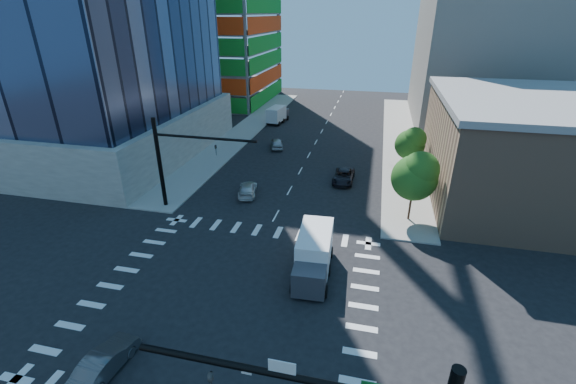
# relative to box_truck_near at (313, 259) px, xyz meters

# --- Properties ---
(ground) EXTENTS (160.00, 160.00, 0.00)m
(ground) POSITION_rel_box_truck_near_xyz_m (-5.08, -3.62, -1.41)
(ground) COLOR black
(ground) RESTS_ON ground
(road_markings) EXTENTS (20.00, 20.00, 0.01)m
(road_markings) POSITION_rel_box_truck_near_xyz_m (-5.08, -3.62, -1.40)
(road_markings) COLOR silver
(road_markings) RESTS_ON ground
(sidewalk_ne) EXTENTS (5.00, 60.00, 0.15)m
(sidewalk_ne) POSITION_rel_box_truck_near_xyz_m (7.42, 36.38, -1.33)
(sidewalk_ne) COLOR gray
(sidewalk_ne) RESTS_ON ground
(sidewalk_nw) EXTENTS (5.00, 60.00, 0.15)m
(sidewalk_nw) POSITION_rel_box_truck_near_xyz_m (-17.58, 36.38, -1.33)
(sidewalk_nw) COLOR gray
(sidewalk_nw) RESTS_ON ground
(commercial_building) EXTENTS (20.50, 22.50, 10.60)m
(commercial_building) POSITION_rel_box_truck_near_xyz_m (19.92, 18.38, 3.90)
(commercial_building) COLOR #977157
(commercial_building) RESTS_ON ground
(bg_building_ne) EXTENTS (24.00, 30.00, 28.00)m
(bg_building_ne) POSITION_rel_box_truck_near_xyz_m (21.92, 51.38, 12.59)
(bg_building_ne) COLOR slate
(bg_building_ne) RESTS_ON ground
(signal_mast_nw) EXTENTS (10.20, 0.40, 9.00)m
(signal_mast_nw) POSITION_rel_box_truck_near_xyz_m (-15.08, 7.88, 4.08)
(signal_mast_nw) COLOR black
(signal_mast_nw) RESTS_ON sidewalk_nw
(tree_south) EXTENTS (4.16, 4.16, 6.82)m
(tree_south) POSITION_rel_box_truck_near_xyz_m (7.54, 10.29, 3.28)
(tree_south) COLOR #382316
(tree_south) RESTS_ON sidewalk_ne
(tree_north) EXTENTS (3.54, 3.52, 5.78)m
(tree_north) POSITION_rel_box_truck_near_xyz_m (7.84, 22.29, 2.58)
(tree_north) COLOR #382316
(tree_north) RESTS_ON sidewalk_ne
(car_nb_far) EXTENTS (2.35, 4.91, 1.35)m
(car_nb_far) POSITION_rel_box_truck_near_xyz_m (0.49, 18.19, -0.73)
(car_nb_far) COLOR black
(car_nb_far) RESTS_ON ground
(car_sb_near) EXTENTS (2.76, 4.74, 1.29)m
(car_sb_near) POSITION_rel_box_truck_near_xyz_m (-9.28, 12.38, -0.77)
(car_sb_near) COLOR silver
(car_sb_near) RESTS_ON ground
(car_sb_mid) EXTENTS (2.84, 4.55, 1.44)m
(car_sb_mid) POSITION_rel_box_truck_near_xyz_m (-10.18, 28.33, -0.69)
(car_sb_mid) COLOR #A2A3A9
(car_sb_mid) RESTS_ON ground
(car_sb_cross) EXTENTS (1.83, 4.36, 1.40)m
(car_sb_cross) POSITION_rel_box_truck_near_xyz_m (-9.60, -11.03, -0.71)
(car_sb_cross) COLOR #47484C
(car_sb_cross) RESTS_ON ground
(box_truck_near) EXTENTS (2.89, 6.20, 3.19)m
(box_truck_near) POSITION_rel_box_truck_near_xyz_m (0.00, 0.00, 0.00)
(box_truck_near) COLOR black
(box_truck_near) RESTS_ON ground
(box_truck_far) EXTENTS (2.98, 5.74, 2.88)m
(box_truck_far) POSITION_rel_box_truck_near_xyz_m (-13.58, 42.35, -0.13)
(box_truck_far) COLOR black
(box_truck_far) RESTS_ON ground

